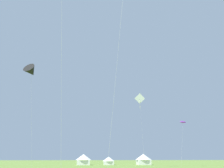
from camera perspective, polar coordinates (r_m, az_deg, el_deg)
kite_purple_parafoil at (r=66.26m, az=16.93°, el=-8.90°), size 3.25×2.32×11.57m
kite_black_delta at (r=44.95m, az=-19.14°, el=2.94°), size 3.62×3.35×18.54m
kite_white_diamond at (r=58.68m, az=6.80°, el=-3.70°), size 2.65×1.17×17.54m
festival_tent_right at (r=74.63m, az=-6.96°, el=-17.72°), size 4.79×4.79×3.11m
festival_tent_center at (r=74.90m, az=-0.83°, el=-18.14°), size 3.68×3.68×2.39m
festival_tent_left at (r=76.61m, az=7.69°, el=-17.64°), size 4.95×4.95×3.22m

